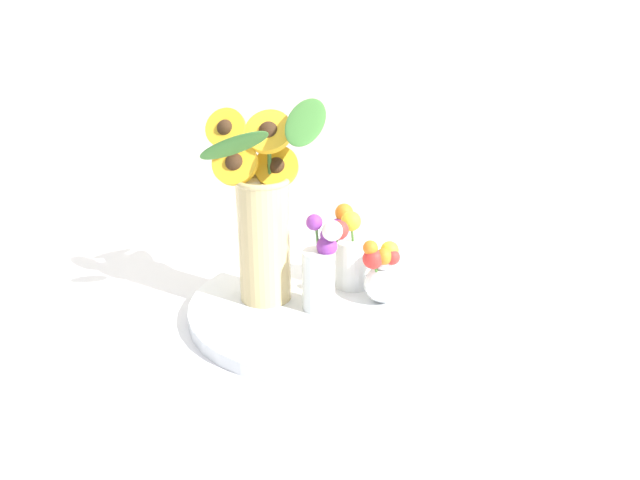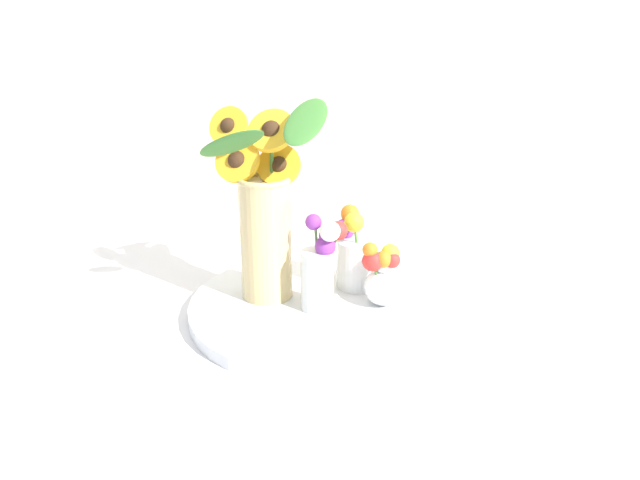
% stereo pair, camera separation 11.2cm
% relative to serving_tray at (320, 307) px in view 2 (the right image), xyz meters
% --- Properties ---
extents(ground_plane, '(6.00, 6.00, 0.00)m').
position_rel_serving_tray_xyz_m(ground_plane, '(-0.01, -0.07, -0.01)').
color(ground_plane, silver).
extents(serving_tray, '(0.49, 0.49, 0.02)m').
position_rel_serving_tray_xyz_m(serving_tray, '(0.00, 0.00, 0.00)').
color(serving_tray, silver).
rests_on(serving_tray, ground_plane).
extents(mason_jar_sunflowers, '(0.22, 0.23, 0.37)m').
position_rel_serving_tray_xyz_m(mason_jar_sunflowers, '(-0.10, 0.00, 0.17)').
color(mason_jar_sunflowers, '#D1B77A').
rests_on(mason_jar_sunflowers, serving_tray).
extents(vase_small_center, '(0.08, 0.06, 0.18)m').
position_rel_serving_tray_xyz_m(vase_small_center, '(0.01, -0.02, 0.10)').
color(vase_small_center, white).
rests_on(vase_small_center, serving_tray).
extents(vase_bulb_right, '(0.07, 0.07, 0.13)m').
position_rel_serving_tray_xyz_m(vase_bulb_right, '(0.11, 0.02, 0.07)').
color(vase_bulb_right, white).
rests_on(vase_bulb_right, serving_tray).
extents(vase_small_back, '(0.09, 0.09, 0.16)m').
position_rel_serving_tray_xyz_m(vase_small_back, '(0.05, 0.09, 0.08)').
color(vase_small_back, white).
rests_on(vase_small_back, serving_tray).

